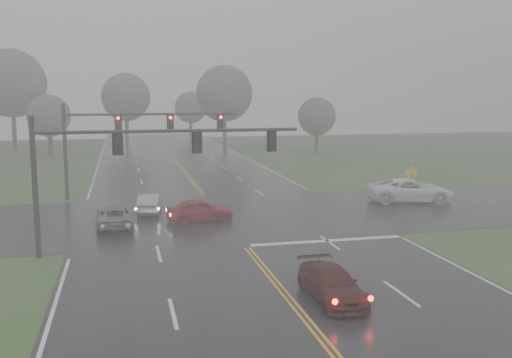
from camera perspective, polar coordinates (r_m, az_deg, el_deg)
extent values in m
cube|color=black|center=(35.21, -2.99, -4.40)|extent=(18.00, 160.00, 0.02)
cube|color=black|center=(37.13, -3.54, -3.72)|extent=(120.00, 14.00, 0.02)
cube|color=silver|center=(31.11, 7.12, -6.19)|extent=(8.50, 0.50, 0.01)
imported|color=#3A0B0A|center=(22.65, 7.53, -11.88)|extent=(1.79, 4.29, 1.24)
imported|color=maroon|center=(35.74, -5.62, -4.24)|extent=(4.24, 1.95, 1.41)
imported|color=#9B9EA2|center=(38.71, -10.57, -3.35)|extent=(1.88, 4.08, 1.30)
imported|color=slate|center=(35.09, -13.91, -4.69)|extent=(2.23, 4.60, 1.26)
imported|color=white|center=(43.33, 15.13, -2.24)|extent=(6.59, 3.98, 1.71)
cylinder|color=black|center=(29.13, -21.23, -0.83)|extent=(0.27, 0.27, 6.85)
cylinder|color=black|center=(28.85, -21.51, 4.40)|extent=(0.17, 0.17, 0.76)
cylinder|color=black|center=(28.65, -8.49, 4.78)|extent=(13.01, 0.17, 0.17)
cube|color=black|center=(28.59, -13.68, 3.47)|extent=(0.32, 0.27, 1.00)
cube|color=black|center=(28.75, -13.67, 3.50)|extent=(0.52, 0.03, 1.19)
cube|color=black|center=(28.83, -5.88, 3.71)|extent=(0.32, 0.27, 1.00)
cube|color=black|center=(28.98, -5.92, 3.73)|extent=(0.52, 0.03, 1.19)
cube|color=black|center=(29.58, 1.65, 3.87)|extent=(0.32, 0.27, 1.00)
cube|color=black|center=(29.73, 1.57, 3.90)|extent=(0.52, 0.03, 1.19)
cylinder|color=black|center=(44.41, -18.54, 2.56)|extent=(0.28, 0.28, 7.19)
cylinder|color=black|center=(44.23, -18.71, 6.16)|extent=(0.18, 0.18, 0.80)
cylinder|color=black|center=(44.10, -10.26, 6.41)|extent=(12.94, 0.18, 0.18)
cube|color=black|center=(44.06, -13.62, 5.52)|extent=(0.34, 0.28, 1.05)
cube|color=black|center=(44.22, -13.61, 5.53)|extent=(0.55, 0.03, 1.25)
cylinder|color=#FF0C05|center=(43.89, -13.63, 5.94)|extent=(0.22, 0.06, 0.22)
cube|color=black|center=(44.21, -8.56, 5.68)|extent=(0.34, 0.28, 1.05)
cube|color=black|center=(44.37, -8.57, 5.68)|extent=(0.55, 0.03, 1.25)
cylinder|color=#FF0C05|center=(44.04, -8.55, 6.09)|extent=(0.22, 0.06, 0.22)
cube|color=black|center=(44.70, -3.57, 5.78)|extent=(0.34, 0.28, 1.05)
cube|color=black|center=(44.86, -3.60, 5.79)|extent=(0.55, 0.03, 1.25)
cylinder|color=#FF0C05|center=(44.53, -3.54, 6.20)|extent=(0.22, 0.06, 0.22)
cylinder|color=black|center=(43.48, 15.26, -0.80)|extent=(0.07, 0.07, 2.10)
cube|color=#C9B60B|center=(43.36, 15.29, 0.58)|extent=(1.11, 0.06, 1.10)
cylinder|color=#382E24|center=(76.25, -19.88, 3.23)|extent=(0.61, 0.61, 2.99)
sphere|color=#3E5136|center=(76.03, -20.02, 5.97)|extent=(5.32, 5.32, 5.32)
cylinder|color=#382E24|center=(83.47, -3.16, 4.69)|extent=(0.59, 0.59, 4.59)
sphere|color=#3E5136|center=(83.29, -3.20, 8.55)|extent=(8.17, 8.17, 8.17)
cylinder|color=#382E24|center=(92.69, -12.78, 4.77)|extent=(0.58, 0.58, 4.26)
sphere|color=#3E5136|center=(92.51, -12.89, 7.99)|extent=(7.57, 7.57, 7.57)
cylinder|color=#382E24|center=(76.50, 6.07, 3.65)|extent=(0.51, 0.51, 2.84)
sphere|color=#3E5136|center=(76.29, 6.11, 6.25)|extent=(5.06, 5.06, 5.06)
cylinder|color=#382E24|center=(88.14, -23.03, 4.50)|extent=(0.63, 0.63, 5.41)
sphere|color=#3E5136|center=(88.00, -23.28, 8.79)|extent=(9.62, 9.62, 9.62)
cylinder|color=#382E24|center=(102.74, -6.54, 4.96)|extent=(0.52, 0.52, 3.16)
sphere|color=#3E5136|center=(102.57, -6.57, 7.12)|extent=(5.61, 5.61, 5.61)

